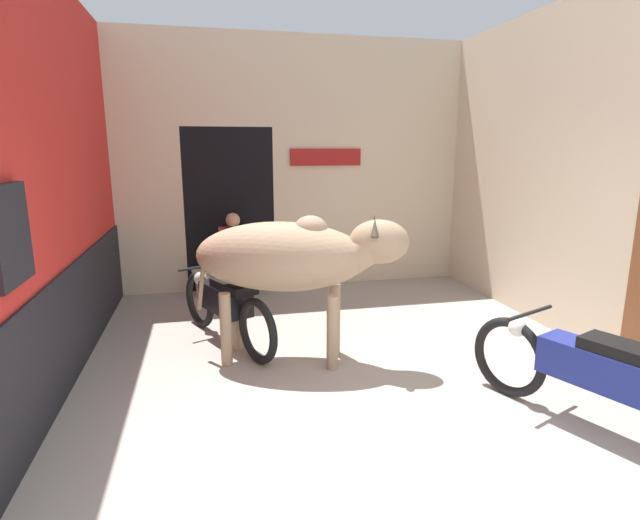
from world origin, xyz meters
name	(u,v)px	position (x,y,z in m)	size (l,w,h in m)	color
ground_plane	(444,502)	(0.00, 0.00, 0.00)	(30.00, 30.00, 0.00)	#9E9389
wall_left_shopfront	(49,184)	(-2.63, 2.47, 1.75)	(0.25, 4.95, 3.63)	red
wall_back_with_doorway	(267,182)	(-0.38, 5.22, 1.56)	(5.09, 0.93, 3.63)	beige
wall_right_with_door	(573,173)	(2.63, 2.43, 1.79)	(0.22, 4.95, 3.63)	beige
cow	(293,257)	(-0.51, 2.25, 1.04)	(2.10, 1.17, 1.46)	tan
motorcycle_near	(595,375)	(1.40, 0.47, 0.45)	(0.91, 1.95, 0.79)	black
motorcycle_far	(226,304)	(-1.15, 2.83, 0.44)	(0.94, 1.80, 0.77)	black
shopkeeper_seated	(234,255)	(-0.95, 4.50, 0.62)	(0.40, 0.33, 1.20)	#282833
plastic_stool	(205,281)	(-1.37, 4.69, 0.22)	(0.35, 0.35, 0.40)	beige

